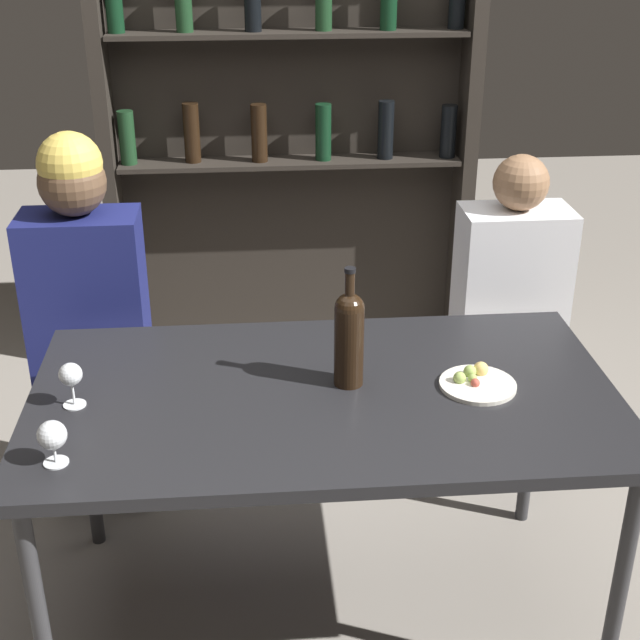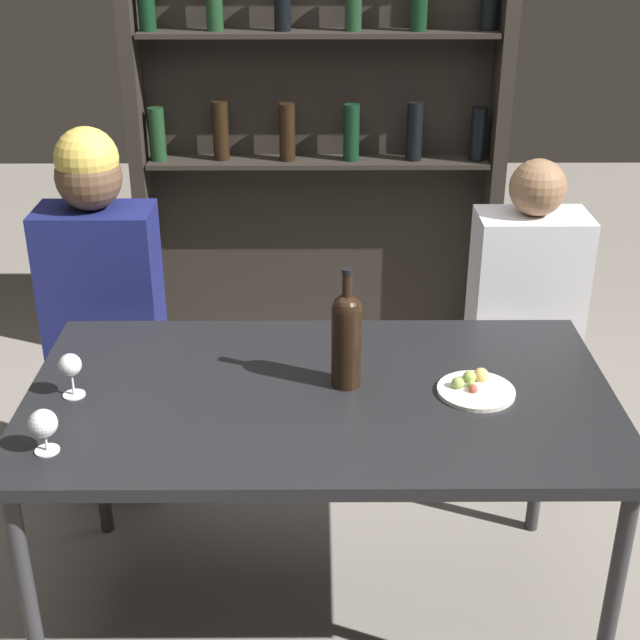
{
  "view_description": "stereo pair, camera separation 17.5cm",
  "coord_description": "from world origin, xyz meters",
  "px_view_note": "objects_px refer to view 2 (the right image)",
  "views": [
    {
      "loc": [
        -0.19,
        -2.08,
        1.99
      ],
      "look_at": [
        0.0,
        0.13,
        0.92
      ],
      "focal_mm": 50.0,
      "sensor_mm": 36.0,
      "label": 1
    },
    {
      "loc": [
        -0.01,
        -2.09,
        1.99
      ],
      "look_at": [
        0.0,
        0.13,
        0.92
      ],
      "focal_mm": 50.0,
      "sensor_mm": 36.0,
      "label": 2
    }
  ],
  "objects_px": {
    "seated_person_left": "(106,324)",
    "wine_glass_1": "(70,367)",
    "wine_glass_0": "(43,425)",
    "food_plate_0": "(475,388)",
    "seated_person_right": "(521,344)",
    "wine_bottle": "(346,336)"
  },
  "relations": [
    {
      "from": "wine_glass_1",
      "to": "seated_person_left",
      "type": "bearing_deg",
      "value": 95.77
    },
    {
      "from": "food_plate_0",
      "to": "seated_person_right",
      "type": "relative_size",
      "value": 0.17
    },
    {
      "from": "wine_glass_0",
      "to": "food_plate_0",
      "type": "relative_size",
      "value": 0.54
    },
    {
      "from": "seated_person_right",
      "to": "wine_glass_1",
      "type": "bearing_deg",
      "value": -154.04
    },
    {
      "from": "wine_glass_0",
      "to": "wine_glass_1",
      "type": "xyz_separation_m",
      "value": [
        0.0,
        0.26,
        0.01
      ]
    },
    {
      "from": "food_plate_0",
      "to": "seated_person_right",
      "type": "xyz_separation_m",
      "value": [
        0.28,
        0.64,
        -0.2
      ]
    },
    {
      "from": "food_plate_0",
      "to": "seated_person_right",
      "type": "height_order",
      "value": "seated_person_right"
    },
    {
      "from": "wine_glass_0",
      "to": "seated_person_right",
      "type": "distance_m",
      "value": 1.66
    },
    {
      "from": "wine_bottle",
      "to": "wine_glass_0",
      "type": "distance_m",
      "value": 0.8
    },
    {
      "from": "wine_glass_1",
      "to": "seated_person_left",
      "type": "height_order",
      "value": "seated_person_left"
    },
    {
      "from": "wine_bottle",
      "to": "seated_person_right",
      "type": "relative_size",
      "value": 0.28
    },
    {
      "from": "seated_person_right",
      "to": "wine_bottle",
      "type": "bearing_deg",
      "value": -136.01
    },
    {
      "from": "wine_bottle",
      "to": "wine_glass_0",
      "type": "bearing_deg",
      "value": -156.34
    },
    {
      "from": "wine_bottle",
      "to": "wine_glass_1",
      "type": "xyz_separation_m",
      "value": [
        -0.73,
        -0.06,
        -0.06
      ]
    },
    {
      "from": "wine_glass_1",
      "to": "wine_glass_0",
      "type": "bearing_deg",
      "value": -90.13
    },
    {
      "from": "wine_glass_0",
      "to": "seated_person_left",
      "type": "height_order",
      "value": "seated_person_left"
    },
    {
      "from": "wine_glass_1",
      "to": "seated_person_right",
      "type": "xyz_separation_m",
      "value": [
        1.36,
        0.66,
        -0.28
      ]
    },
    {
      "from": "seated_person_left",
      "to": "wine_glass_1",
      "type": "bearing_deg",
      "value": -84.23
    },
    {
      "from": "wine_glass_1",
      "to": "seated_person_left",
      "type": "xyz_separation_m",
      "value": [
        -0.07,
        0.66,
        -0.2
      ]
    },
    {
      "from": "wine_bottle",
      "to": "seated_person_right",
      "type": "bearing_deg",
      "value": 43.99
    },
    {
      "from": "wine_glass_1",
      "to": "seated_person_right",
      "type": "bearing_deg",
      "value": 25.96
    },
    {
      "from": "wine_bottle",
      "to": "wine_glass_1",
      "type": "height_order",
      "value": "wine_bottle"
    }
  ]
}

